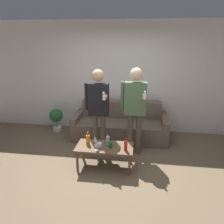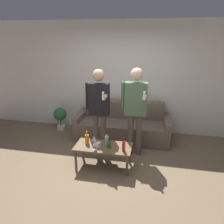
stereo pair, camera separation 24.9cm
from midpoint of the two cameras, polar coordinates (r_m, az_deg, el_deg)
ground_plane at (r=4.11m, az=-3.16°, el=-15.28°), size 16.00×16.00×0.00m
wall_back at (r=5.44m, az=0.55°, el=8.85°), size 8.00×0.06×2.70m
couch at (r=5.25m, az=0.84°, el=-3.49°), size 2.19×0.87×0.84m
coffee_table at (r=4.05m, az=-3.71°, el=-9.57°), size 1.04×0.50×0.43m
bottle_orange at (r=4.04m, az=-2.89°, el=-7.37°), size 0.07×0.07×0.22m
bottle_green at (r=4.07m, az=-8.06°, el=-7.17°), size 0.07×0.07×0.25m
bottle_dark at (r=3.95m, az=-2.23°, el=-8.39°), size 0.07×0.07×0.16m
bottle_yellow at (r=3.83m, az=1.73°, el=-8.76°), size 0.06×0.06×0.26m
wine_glass_near at (r=4.01m, az=-6.21°, el=-7.01°), size 0.07×0.07×0.19m
wine_glass_far at (r=3.84m, az=-5.87°, el=-8.32°), size 0.07×0.07×0.19m
cup_on_table at (r=3.98m, az=-5.02°, el=-8.60°), size 0.09×0.09×0.09m
person_standing_left at (r=4.30m, az=-5.25°, el=1.82°), size 0.47×0.44×1.75m
person_standing_right at (r=4.27m, az=4.37°, el=1.89°), size 0.50×0.45×1.78m
potted_plant at (r=5.77m, az=-15.57°, el=-1.26°), size 0.33×0.33×0.59m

